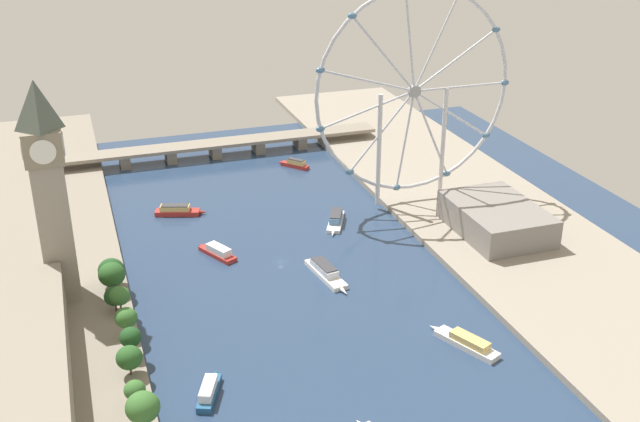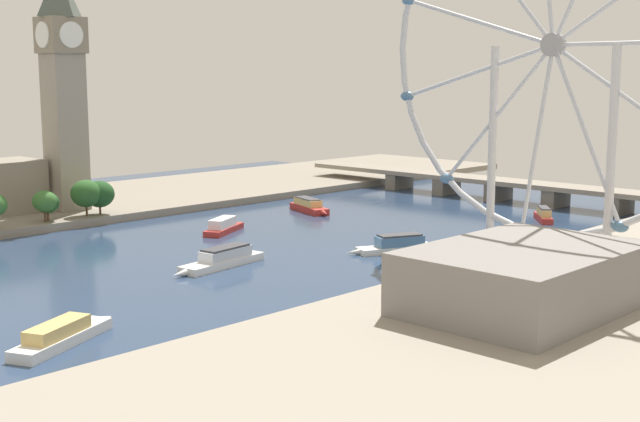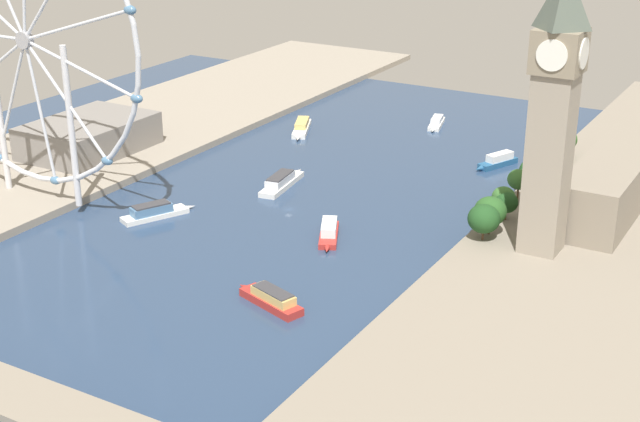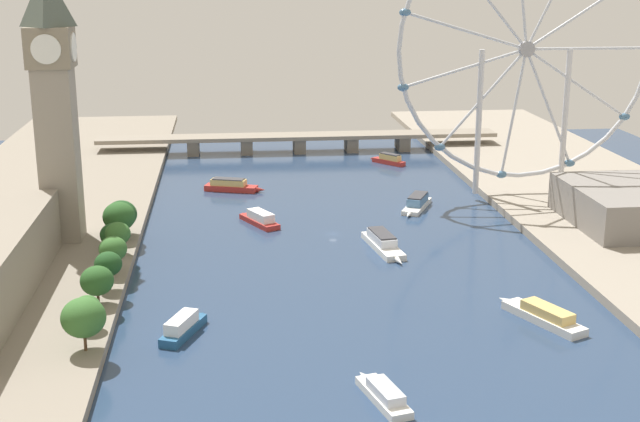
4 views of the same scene
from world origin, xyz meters
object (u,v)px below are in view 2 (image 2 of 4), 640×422
(tour_boat_7, at_px, (223,259))
(tour_boat_3, at_px, (62,335))
(ferris_wheel, at_px, (553,48))
(clock_tower, at_px, (63,84))
(tour_boat_6, at_px, (397,245))
(tour_boat_2, at_px, (224,226))
(river_bridge, at_px, (499,185))
(tour_boat_1, at_px, (309,206))
(riverside_hall, at_px, (524,278))
(tour_boat_4, at_px, (543,215))

(tour_boat_7, bearing_deg, tour_boat_3, 16.99)
(ferris_wheel, distance_m, tour_boat_7, 110.52)
(clock_tower, distance_m, tour_boat_6, 147.94)
(tour_boat_2, bearing_deg, clock_tower, 80.09)
(river_bridge, relative_size, tour_boat_1, 7.81)
(clock_tower, relative_size, riverside_hall, 1.72)
(ferris_wheel, bearing_deg, tour_boat_1, 167.57)
(tour_boat_2, bearing_deg, tour_boat_7, -156.55)
(riverside_hall, distance_m, tour_boat_6, 80.76)
(clock_tower, height_order, tour_boat_2, clock_tower)
(ferris_wheel, height_order, tour_boat_2, ferris_wheel)
(ferris_wheel, relative_size, riverside_hall, 2.12)
(riverside_hall, xyz_separation_m, tour_boat_2, (-134.62, 24.22, -7.91))
(ferris_wheel, height_order, tour_boat_6, ferris_wheel)
(river_bridge, bearing_deg, tour_boat_7, -84.86)
(tour_boat_2, height_order, tour_boat_6, tour_boat_6)
(ferris_wheel, distance_m, tour_boat_1, 138.07)
(clock_tower, height_order, tour_boat_7, clock_tower)
(tour_boat_4, height_order, tour_boat_7, tour_boat_7)
(river_bridge, bearing_deg, riverside_hall, -55.89)
(ferris_wheel, height_order, tour_boat_7, ferris_wheel)
(clock_tower, relative_size, tour_boat_1, 3.42)
(ferris_wheel, relative_size, tour_boat_3, 3.69)
(tour_boat_2, xyz_separation_m, tour_boat_4, (68.71, 100.47, 0.03))
(river_bridge, relative_size, tour_boat_2, 8.57)
(ferris_wheel, height_order, tour_boat_3, ferris_wheel)
(tour_boat_1, bearing_deg, riverside_hall, -10.12)
(clock_tower, height_order, tour_boat_4, clock_tower)
(riverside_hall, distance_m, tour_boat_4, 141.26)
(tour_boat_1, xyz_separation_m, tour_boat_7, (52.27, -88.54, -0.08))
(tour_boat_7, bearing_deg, tour_boat_4, 160.59)
(tour_boat_2, bearing_deg, tour_boat_1, -15.60)
(ferris_wheel, height_order, river_bridge, ferris_wheel)
(clock_tower, bearing_deg, ferris_wheel, 14.71)
(ferris_wheel, height_order, tour_boat_4, ferris_wheel)
(riverside_hall, distance_m, tour_boat_7, 93.66)
(tour_boat_1, bearing_deg, clock_tower, -110.47)
(ferris_wheel, relative_size, tour_boat_2, 4.61)
(riverside_hall, height_order, tour_boat_1, riverside_hall)
(clock_tower, distance_m, riverside_hall, 208.13)
(tour_boat_2, bearing_deg, riverside_hall, -126.76)
(ferris_wheel, distance_m, tour_boat_2, 129.12)
(ferris_wheel, height_order, riverside_hall, ferris_wheel)
(tour_boat_1, bearing_deg, tour_boat_2, -60.99)
(ferris_wheel, xyz_separation_m, riverside_hall, (23.57, -50.83, -52.36))
(riverside_hall, xyz_separation_m, tour_boat_3, (-59.72, -80.92, -8.01))
(clock_tower, height_order, ferris_wheel, ferris_wheel)
(tour_boat_3, xyz_separation_m, tour_boat_4, (-6.19, 205.61, 0.14))
(clock_tower, height_order, tour_boat_6, clock_tower)
(clock_tower, height_order, river_bridge, clock_tower)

